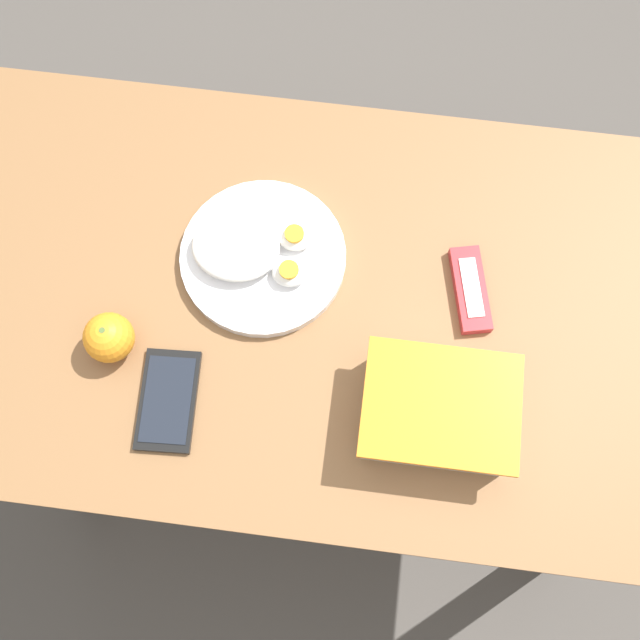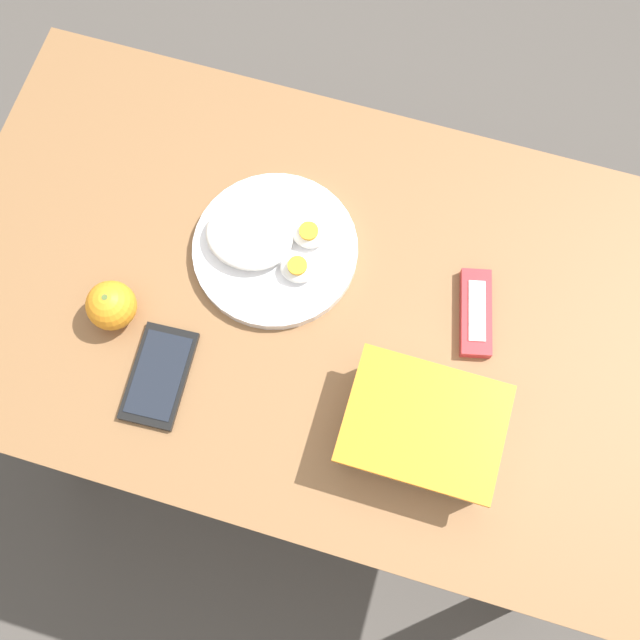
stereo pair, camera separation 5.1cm
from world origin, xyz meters
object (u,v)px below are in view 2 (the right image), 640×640
object	(u,v)px
food_container	(421,428)
orange_fruit	(111,306)
rice_plate	(270,246)
candy_bar	(476,313)
cell_phone	(159,376)

from	to	relation	value
food_container	orange_fruit	distance (m)	0.46
rice_plate	candy_bar	world-z (taller)	rice_plate
rice_plate	candy_bar	bearing A→B (deg)	177.70
rice_plate	cell_phone	xyz separation A→B (m)	(0.09, 0.23, -0.01)
cell_phone	food_container	bearing A→B (deg)	-175.82
food_container	cell_phone	world-z (taller)	food_container
cell_phone	rice_plate	bearing A→B (deg)	-111.90
candy_bar	orange_fruit	bearing A→B (deg)	16.19
orange_fruit	candy_bar	xyz separation A→B (m)	(-0.50, -0.14, -0.03)
food_container	cell_phone	xyz separation A→B (m)	(0.37, 0.03, -0.03)
rice_plate	candy_bar	xyz separation A→B (m)	(-0.32, 0.01, -0.01)
candy_bar	cell_phone	size ratio (longest dim) A/B	0.92
candy_bar	cell_phone	distance (m)	0.46
orange_fruit	cell_phone	xyz separation A→B (m)	(-0.09, 0.07, -0.03)
food_container	candy_bar	world-z (taller)	food_container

